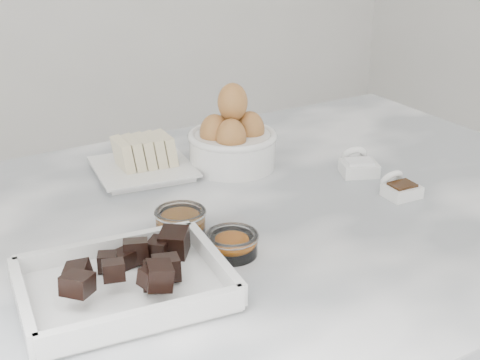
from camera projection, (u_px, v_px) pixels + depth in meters
name	position (u px, v px, depth m)	size (l,w,h in m)	color
marble_slab	(239.00, 226.00, 0.99)	(1.20, 0.80, 0.04)	white
chocolate_dish	(123.00, 278.00, 0.78)	(0.26, 0.21, 0.06)	white
butter_plate	(141.00, 160.00, 1.12)	(0.18, 0.18, 0.06)	white
sugar_ramekin	(229.00, 151.00, 1.14)	(0.10, 0.10, 0.06)	white
egg_bowl	(232.00, 140.00, 1.14)	(0.15, 0.15, 0.15)	white
honey_bowl	(180.00, 220.00, 0.93)	(0.07, 0.07, 0.03)	white
zest_bowl	(232.00, 243.00, 0.87)	(0.07, 0.07, 0.03)	white
vanilla_spoon	(399.00, 188.00, 1.04)	(0.05, 0.07, 0.04)	white
salt_spoon	(358.00, 164.00, 1.13)	(0.08, 0.09, 0.05)	white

